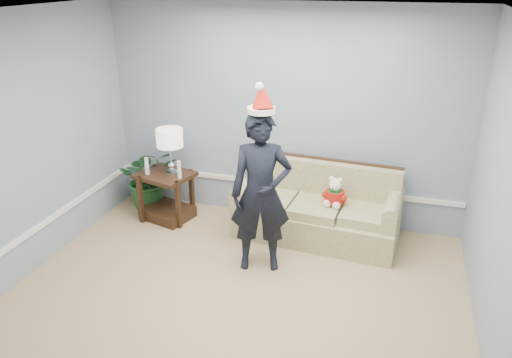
{
  "coord_description": "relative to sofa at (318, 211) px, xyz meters",
  "views": [
    {
      "loc": [
        1.38,
        -3.3,
        3.01
      ],
      "look_at": [
        -0.07,
        1.55,
        0.89
      ],
      "focal_mm": 35.0,
      "sensor_mm": 36.0,
      "label": 1
    }
  ],
  "objects": [
    {
      "name": "teddy_bear",
      "position": [
        0.2,
        -0.09,
        0.28
      ],
      "size": [
        0.26,
        0.27,
        0.36
      ],
      "rotation": [
        0.0,
        0.0,
        -0.19
      ],
      "color": "white",
      "rests_on": "sofa"
    },
    {
      "name": "houseplant",
      "position": [
        -2.33,
        0.15,
        0.11
      ],
      "size": [
        1.0,
        0.97,
        0.85
      ],
      "primitive_type": "imported",
      "rotation": [
        0.0,
        0.0,
        0.58
      ],
      "color": "#1F5028",
      "rests_on": "room_shell"
    },
    {
      "name": "room_shell",
      "position": [
        -0.55,
        -2.1,
        1.03
      ],
      "size": [
        4.54,
        5.04,
        2.74
      ],
      "color": "tan",
      "rests_on": "ground"
    },
    {
      "name": "santa_hat",
      "position": [
        -0.47,
        -0.84,
        1.55
      ],
      "size": [
        0.37,
        0.39,
        0.32
      ],
      "rotation": [
        0.0,
        0.0,
        0.47
      ],
      "color": "white",
      "rests_on": "man"
    },
    {
      "name": "side_table",
      "position": [
        -1.96,
        -0.11,
        -0.07
      ],
      "size": [
        0.77,
        0.7,
        0.63
      ],
      "rotation": [
        0.0,
        0.0,
        -0.27
      ],
      "color": "#331C12",
      "rests_on": "room_shell"
    },
    {
      "name": "sofa",
      "position": [
        0.0,
        0.0,
        0.0
      ],
      "size": [
        1.97,
        0.96,
        0.89
      ],
      "rotation": [
        0.0,
        0.0,
        -0.08
      ],
      "color": "#5B6B32",
      "rests_on": "room_shell"
    },
    {
      "name": "table_lamp",
      "position": [
        -1.87,
        -0.08,
        0.76
      ],
      "size": [
        0.33,
        0.33,
        0.59
      ],
      "color": "silver",
      "rests_on": "side_table"
    },
    {
      "name": "wainscot_trim",
      "position": [
        -1.73,
        -0.92,
        0.13
      ],
      "size": [
        4.49,
        4.99,
        0.06
      ],
      "color": "white",
      "rests_on": "room_shell"
    },
    {
      "name": "candle_pair",
      "position": [
        -1.93,
        -0.2,
        0.42
      ],
      "size": [
        0.5,
        0.06,
        0.22
      ],
      "color": "silver",
      "rests_on": "side_table"
    },
    {
      "name": "man",
      "position": [
        -0.47,
        -0.86,
        0.55
      ],
      "size": [
        0.73,
        0.58,
        1.74
      ],
      "primitive_type": "imported",
      "rotation": [
        0.0,
        0.0,
        0.29
      ],
      "color": "black",
      "rests_on": "room_shell"
    }
  ]
}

